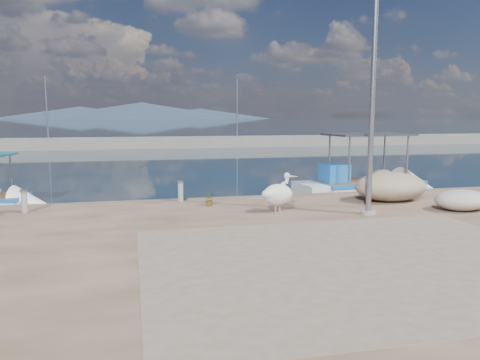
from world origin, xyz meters
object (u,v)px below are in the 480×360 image
boat_right (365,189)px  pelican (278,194)px  lamp_post (372,105)px  bollard_near (181,190)px

boat_right → pelican: bearing=-144.0°
pelican → lamp_post: (2.58, -0.89, 2.72)m
boat_right → bollard_near: bearing=-169.1°
boat_right → pelican: 7.64m
boat_right → lamp_post: bearing=-123.1°
pelican → lamp_post: lamp_post is taller
boat_right → lamp_post: size_ratio=0.97×
lamp_post → bollard_near: bearing=147.4°
boat_right → lamp_post: (-3.08, -5.96, 3.55)m
pelican → boat_right: bearing=25.7°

